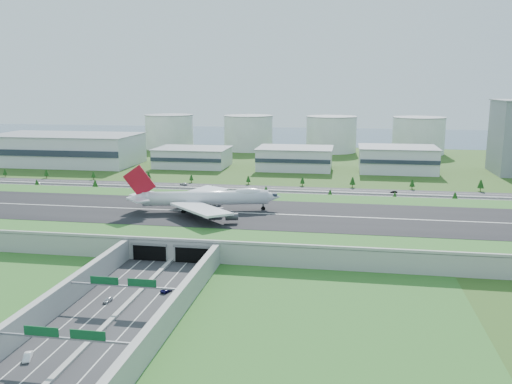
% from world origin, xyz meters
% --- Properties ---
extents(ground, '(1200.00, 1200.00, 0.00)m').
position_xyz_m(ground, '(0.00, 0.00, 0.00)').
color(ground, '#334D18').
rests_on(ground, ground).
extents(airfield_deck, '(520.00, 100.00, 9.20)m').
position_xyz_m(airfield_deck, '(0.00, -0.09, 4.12)').
color(airfield_deck, gray).
rests_on(airfield_deck, ground).
extents(underpass_road, '(38.80, 120.40, 8.00)m').
position_xyz_m(underpass_road, '(0.00, -99.42, 3.43)').
color(underpass_road, '#28282B').
rests_on(underpass_road, ground).
extents(sign_gantry_near, '(38.70, 0.70, 9.80)m').
position_xyz_m(sign_gantry_near, '(0.00, -95.04, 6.95)').
color(sign_gantry_near, gray).
rests_on(sign_gantry_near, ground).
extents(sign_gantry_far, '(38.70, 0.70, 9.80)m').
position_xyz_m(sign_gantry_far, '(0.00, -130.04, 6.95)').
color(sign_gantry_far, gray).
rests_on(sign_gantry_far, ground).
extents(north_expressway, '(560.00, 36.00, 0.12)m').
position_xyz_m(north_expressway, '(0.00, 95.00, 0.06)').
color(north_expressway, '#28282B').
rests_on(north_expressway, ground).
extents(tree_row, '(506.02, 48.46, 8.37)m').
position_xyz_m(tree_row, '(1.78, 92.22, 4.43)').
color(tree_row, '#3D2819').
rests_on(tree_row, ground).
extents(hangar_west, '(120.00, 60.00, 25.00)m').
position_xyz_m(hangar_west, '(-170.00, 185.00, 12.50)').
color(hangar_west, silver).
rests_on(hangar_west, ground).
extents(hangar_mid_a, '(58.00, 42.00, 15.00)m').
position_xyz_m(hangar_mid_a, '(-60.00, 190.00, 7.50)').
color(hangar_mid_a, silver).
rests_on(hangar_mid_a, ground).
extents(hangar_mid_b, '(58.00, 42.00, 17.00)m').
position_xyz_m(hangar_mid_b, '(25.00, 190.00, 8.50)').
color(hangar_mid_b, silver).
rests_on(hangar_mid_b, ground).
extents(hangar_mid_c, '(58.00, 42.00, 19.00)m').
position_xyz_m(hangar_mid_c, '(105.00, 190.00, 9.50)').
color(hangar_mid_c, silver).
rests_on(hangar_mid_c, ground).
extents(fuel_tank_a, '(50.00, 50.00, 35.00)m').
position_xyz_m(fuel_tank_a, '(-120.00, 310.00, 17.50)').
color(fuel_tank_a, silver).
rests_on(fuel_tank_a, ground).
extents(fuel_tank_b, '(50.00, 50.00, 35.00)m').
position_xyz_m(fuel_tank_b, '(-35.00, 310.00, 17.50)').
color(fuel_tank_b, silver).
rests_on(fuel_tank_b, ground).
extents(fuel_tank_c, '(50.00, 50.00, 35.00)m').
position_xyz_m(fuel_tank_c, '(50.00, 310.00, 17.50)').
color(fuel_tank_c, silver).
rests_on(fuel_tank_c, ground).
extents(fuel_tank_d, '(50.00, 50.00, 35.00)m').
position_xyz_m(fuel_tank_d, '(135.00, 310.00, 17.50)').
color(fuel_tank_d, silver).
rests_on(fuel_tank_d, ground).
extents(bay_water, '(1200.00, 260.00, 0.06)m').
position_xyz_m(bay_water, '(0.00, 480.00, 0.03)').
color(bay_water, '#364F68').
rests_on(bay_water, ground).
extents(boeing_747, '(72.61, 67.78, 22.89)m').
position_xyz_m(boeing_747, '(0.06, 1.19, 14.47)').
color(boeing_747, silver).
rests_on(boeing_747, airfield_deck).
extents(car_0, '(2.05, 4.31, 1.42)m').
position_xyz_m(car_0, '(-6.95, -91.56, 0.83)').
color(car_0, silver).
rests_on(car_0, ground).
extents(car_1, '(3.32, 5.12, 1.59)m').
position_xyz_m(car_1, '(-11.03, -128.93, 0.92)').
color(car_1, white).
rests_on(car_1, ground).
extents(car_2, '(3.77, 5.27, 1.33)m').
position_xyz_m(car_2, '(8.53, -80.39, 0.79)').
color(car_2, '#100D44').
rests_on(car_2, ground).
extents(car_4, '(4.14, 2.70, 1.31)m').
position_xyz_m(car_4, '(-138.89, 88.44, 0.78)').
color(car_4, '#505155').
rests_on(car_4, ground).
extents(car_5, '(4.48, 1.86, 1.44)m').
position_xyz_m(car_5, '(95.65, 100.80, 0.84)').
color(car_5, black).
rests_on(car_5, ground).
extents(car_7, '(6.11, 4.12, 1.64)m').
position_xyz_m(car_7, '(-42.58, 105.76, 0.94)').
color(car_7, silver).
rests_on(car_7, ground).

